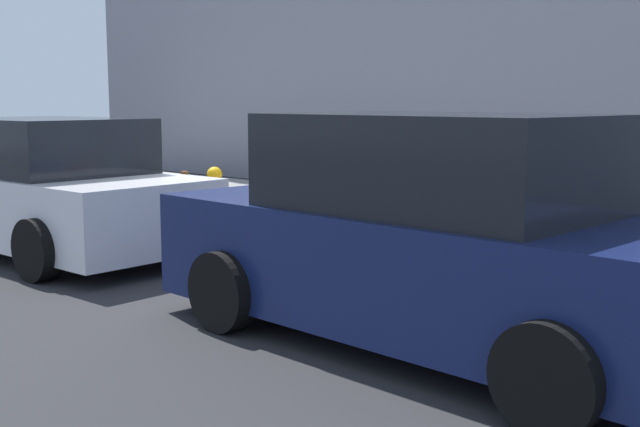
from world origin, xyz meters
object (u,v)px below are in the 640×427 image
suitcase_black_1 (500,241)px  suitcase_red_7 (269,205)px  suitcase_maroon_3 (417,225)px  fire_hydrant (215,193)px  suitcase_teal_2 (456,223)px  suitcase_navy_6 (299,213)px  parked_car_navy_0 (438,240)px  suitcase_red_0 (553,240)px  suitcase_olive_4 (372,212)px  suitcase_silver_5 (332,218)px  bollard_post (185,195)px  parked_car_white_1 (47,190)px

suitcase_black_1 → suitcase_red_7: bearing=-0.9°
suitcase_maroon_3 → fire_hydrant: size_ratio=0.84×
suitcase_teal_2 → suitcase_navy_6: bearing=0.8°
suitcase_black_1 → parked_car_navy_0: bearing=108.3°
suitcase_red_0 → parked_car_navy_0: (-0.22, 2.34, 0.34)m
parked_car_navy_0 → suitcase_maroon_3: bearing=-52.3°
suitcase_black_1 → suitcase_olive_4: (1.70, -0.07, 0.13)m
suitcase_silver_5 → bollard_post: size_ratio=1.21×
suitcase_red_0 → fire_hydrant: (4.99, 0.01, 0.08)m
suitcase_red_7 → parked_car_white_1: parked_car_white_1 is taller
suitcase_red_0 → parked_car_white_1: (5.30, 2.34, 0.29)m
suitcase_teal_2 → fire_hydrant: suitcase_teal_2 is taller
suitcase_maroon_3 → parked_car_white_1: (3.66, 2.41, 0.32)m
suitcase_red_0 → suitcase_navy_6: size_ratio=0.81×
suitcase_navy_6 → bollard_post: suitcase_navy_6 is taller
suitcase_teal_2 → bollard_post: suitcase_teal_2 is taller
suitcase_red_0 → parked_car_navy_0: size_ratio=0.15×
suitcase_maroon_3 → suitcase_silver_5: bearing=5.9°
parked_car_navy_0 → suitcase_olive_4: bearing=-43.8°
parked_car_navy_0 → bollard_post: bearing=-21.1°
suitcase_navy_6 → parked_car_navy_0: parked_car_navy_0 is taller
suitcase_navy_6 → bollard_post: 2.13m
suitcase_red_0 → suitcase_navy_6: bearing=1.2°
suitcase_silver_5 → fire_hydrant: (2.20, -0.05, 0.14)m
suitcase_maroon_3 → suitcase_navy_6: (1.69, 0.13, -0.01)m
suitcase_navy_6 → suitcase_maroon_3: bearing=-175.5°
bollard_post → fire_hydrant: bearing=-162.2°
suitcase_olive_4 → suitcase_silver_5: bearing=7.2°
suitcase_red_7 → bollard_post: size_ratio=1.01×
suitcase_red_0 → suitcase_olive_4: bearing=-0.3°
suitcase_silver_5 → bollard_post: suitcase_silver_5 is taller
suitcase_olive_4 → fire_hydrant: 2.74m
suitcase_red_0 → suitcase_teal_2: 1.08m
suitcase_black_1 → suitcase_silver_5: size_ratio=0.95×
suitcase_teal_2 → parked_car_white_1: (4.23, 2.30, 0.23)m
suitcase_maroon_3 → parked_car_white_1: size_ratio=0.14×
suitcase_silver_5 → suitcase_red_7: 1.13m
suitcase_black_1 → parked_car_white_1: parked_car_white_1 is taller
suitcase_olive_4 → parked_car_white_1: size_ratio=0.22×
suitcase_silver_5 → suitcase_red_7: bearing=-2.6°
suitcase_maroon_3 → suitcase_olive_4: suitcase_olive_4 is taller
suitcase_red_7 → suitcase_black_1: bearing=179.1°
fire_hydrant → parked_car_white_1: size_ratio=0.17×
suitcase_olive_4 → fire_hydrant: size_ratio=1.28×
suitcase_black_1 → suitcase_red_7: 3.38m
bollard_post → parked_car_white_1: bearing=93.9°
suitcase_maroon_3 → bollard_post: (3.81, 0.22, 0.05)m
fire_hydrant → suitcase_olive_4: bearing=-179.6°
suitcase_maroon_3 → suitcase_teal_2: bearing=169.7°
suitcase_black_1 → parked_car_navy_0: size_ratio=0.17×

